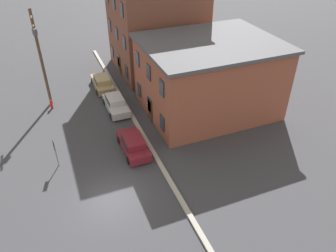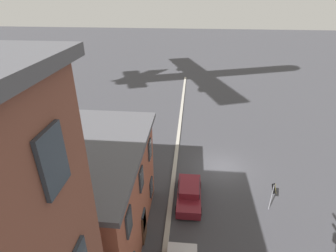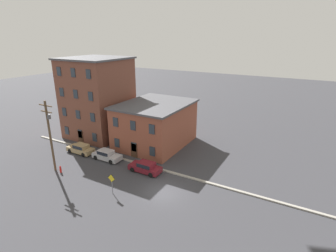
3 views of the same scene
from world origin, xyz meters
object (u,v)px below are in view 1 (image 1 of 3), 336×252
caution_sign (55,149)px  car_tan (102,82)px  utility_pole (40,54)px  car_silver (116,103)px  car_maroon (133,144)px  fire_hydrant (51,104)px

caution_sign → car_tan: bearing=152.0°
caution_sign → utility_pole: size_ratio=0.26×
car_silver → utility_pole: 8.43m
car_tan → car_silver: size_ratio=1.00×
car_tan → utility_pole: utility_pole is taller
car_maroon → caution_sign: 6.18m
car_maroon → utility_pole: (-10.77, -5.65, 4.66)m
utility_pole → fire_hydrant: (1.05, -0.02, -4.92)m
caution_sign → fire_hydrant: 9.35m
car_tan → fire_hydrant: (2.36, -5.75, -0.27)m
caution_sign → car_maroon: bearing=85.7°
car_silver → fire_hydrant: car_silver is taller
car_maroon → fire_hydrant: size_ratio=4.58×
car_maroon → fire_hydrant: (-9.72, -5.67, -0.27)m
car_silver → car_maroon: 7.04m
car_tan → utility_pole: (1.31, -5.73, 4.66)m
utility_pole → fire_hydrant: utility_pole is taller
car_tan → fire_hydrant: size_ratio=4.58×
caution_sign → fire_hydrant: (-9.26, 0.42, -1.20)m
car_maroon → utility_pole: utility_pole is taller
car_tan → car_maroon: bearing=-0.4°
utility_pole → car_tan: bearing=102.9°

